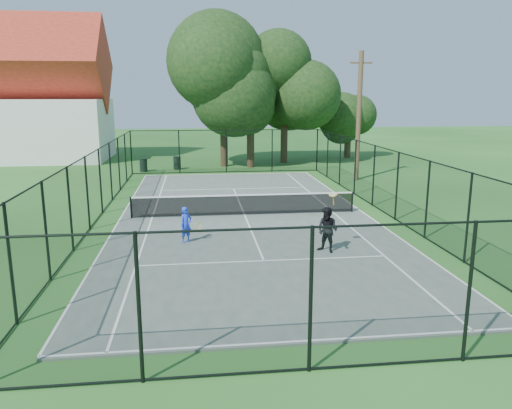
{
  "coord_description": "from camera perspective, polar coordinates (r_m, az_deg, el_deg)",
  "views": [
    {
      "loc": [
        -2.14,
        -21.79,
        5.4
      ],
      "look_at": [
        0.15,
        -3.0,
        1.2
      ],
      "focal_mm": 35.0,
      "sensor_mm": 36.0,
      "label": 1
    }
  ],
  "objects": [
    {
      "name": "ground",
      "position": [
        22.55,
        -1.31,
        -1.35
      ],
      "size": [
        120.0,
        120.0,
        0.0
      ],
      "primitive_type": "plane",
      "color": "#26571D"
    },
    {
      "name": "trash_bin_right",
      "position": [
        37.09,
        -9.01,
        4.72
      ],
      "size": [
        0.58,
        0.58,
        0.94
      ],
      "color": "black",
      "rests_on": "ground"
    },
    {
      "name": "tree_near_mid",
      "position": [
        37.48,
        -0.64,
        12.27
      ],
      "size": [
        6.51,
        6.51,
        8.52
      ],
      "color": "#332114",
      "rests_on": "ground"
    },
    {
      "name": "fence",
      "position": [
        22.24,
        -1.33,
        2.4
      ],
      "size": [
        13.1,
        26.1,
        3.0
      ],
      "color": "black",
      "rests_on": "ground"
    },
    {
      "name": "utility_pole",
      "position": [
        32.49,
        11.67,
        9.89
      ],
      "size": [
        1.4,
        0.3,
        8.0
      ],
      "color": "#4C3823",
      "rests_on": "ground"
    },
    {
      "name": "tree_far_right",
      "position": [
        44.09,
        10.54,
        9.68
      ],
      "size": [
        4.15,
        4.15,
        5.48
      ],
      "color": "#332114",
      "rests_on": "ground"
    },
    {
      "name": "trash_bin_left",
      "position": [
        36.46,
        -12.74,
        4.43
      ],
      "size": [
        0.58,
        0.58,
        0.93
      ],
      "color": "black",
      "rests_on": "ground"
    },
    {
      "name": "player_black",
      "position": [
        17.27,
        8.17,
        -2.88
      ],
      "size": [
        0.97,
        0.97,
        2.02
      ],
      "color": "black",
      "rests_on": "tennis_court"
    },
    {
      "name": "player_blue",
      "position": [
        18.43,
        -7.99,
        -2.32
      ],
      "size": [
        0.87,
        0.55,
        1.33
      ],
      "color": "blue",
      "rests_on": "tennis_court"
    },
    {
      "name": "tree_near_left",
      "position": [
        38.0,
        -3.77,
        13.5
      ],
      "size": [
        7.57,
        7.57,
        9.87
      ],
      "color": "#332114",
      "rests_on": "ground"
    },
    {
      "name": "building",
      "position": [
        46.25,
        -26.18,
        10.67
      ],
      "size": [
        15.3,
        8.15,
        11.87
      ],
      "color": "silver",
      "rests_on": "ground"
    },
    {
      "name": "tennis_net",
      "position": [
        22.42,
        -1.32,
        0.09
      ],
      "size": [
        10.08,
        0.08,
        0.95
      ],
      "color": "black",
      "rests_on": "tennis_court"
    },
    {
      "name": "tree_near_right",
      "position": [
        40.14,
        3.3,
        13.29
      ],
      "size": [
        6.8,
        6.8,
        9.38
      ],
      "color": "#332114",
      "rests_on": "ground"
    },
    {
      "name": "tennis_court",
      "position": [
        22.55,
        -1.31,
        -1.28
      ],
      "size": [
        11.0,
        24.0,
        0.06
      ],
      "primitive_type": "cube",
      "color": "#4D5B52",
      "rests_on": "ground"
    }
  ]
}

